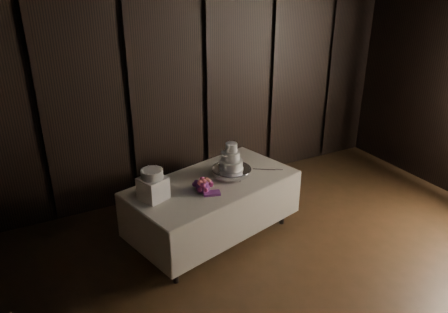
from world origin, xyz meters
TOP-DOWN VIEW (x-y plane):
  - room at (0.00, 0.00)m, footprint 6.08×7.08m
  - display_table at (-0.59, 2.18)m, footprint 2.18×1.50m
  - cake_stand at (-0.32, 2.22)m, footprint 0.49×0.49m
  - wedding_cake at (-0.34, 2.21)m, footprint 0.31×0.27m
  - bouquet at (-0.79, 2.03)m, footprint 0.40×0.47m
  - box_pedestal at (-1.33, 2.12)m, footprint 0.34×0.34m
  - small_cake at (-1.33, 2.12)m, footprint 0.26×0.26m
  - cake_knife at (0.11, 2.16)m, footprint 0.32×0.22m

SIDE VIEW (x-z plane):
  - display_table at x=-0.59m, z-range 0.04..0.80m
  - cake_knife at x=0.11m, z-range 0.76..0.77m
  - cake_stand at x=-0.32m, z-range 0.76..0.85m
  - bouquet at x=-0.79m, z-range 0.73..0.92m
  - box_pedestal at x=-1.33m, z-range 0.76..1.01m
  - wedding_cake at x=-0.34m, z-range 0.82..1.14m
  - small_cake at x=-1.33m, z-range 1.01..1.10m
  - room at x=0.00m, z-range -0.04..3.04m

